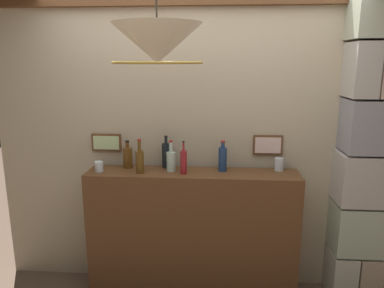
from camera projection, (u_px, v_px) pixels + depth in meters
panelled_rear_partition at (194, 133)px, 3.16m from camera, size 3.50×0.15×2.64m
stone_pillar at (364, 152)px, 2.93m from camera, size 0.41×0.38×2.57m
bar_shelf_unit at (192, 234)px, 3.12m from camera, size 1.76×0.33×1.11m
liquor_bottle_port at (171, 160)px, 3.01m from camera, size 0.07×0.07×0.26m
liquor_bottle_brandy at (128, 157)px, 3.10m from camera, size 0.08×0.08×0.24m
liquor_bottle_vermouth at (223, 159)px, 3.00m from camera, size 0.07×0.07×0.26m
liquor_bottle_rye at (184, 162)px, 2.93m from camera, size 0.05×0.05×0.27m
liquor_bottle_tequila at (166, 155)px, 3.10m from camera, size 0.07×0.07×0.28m
liquor_bottle_rum at (140, 161)px, 2.95m from camera, size 0.07×0.07×0.28m
glass_tumbler_rocks at (99, 166)px, 3.00m from camera, size 0.07×0.07×0.09m
glass_tumbler_highball at (279, 164)px, 3.02m from camera, size 0.08×0.08×0.11m
pendant_lamp at (157, 45)px, 2.18m from camera, size 0.55×0.55×0.54m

